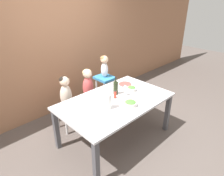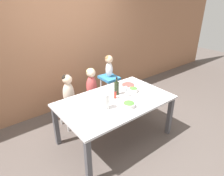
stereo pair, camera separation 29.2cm
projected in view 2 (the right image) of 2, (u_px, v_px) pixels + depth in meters
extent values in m
plane|color=#564C47|center=(115.00, 138.00, 3.46)|extent=(14.00, 14.00, 0.00)
cube|color=#9E6B4C|center=(67.00, 44.00, 3.94)|extent=(10.00, 0.06, 2.70)
cube|color=silver|center=(115.00, 101.00, 3.14)|extent=(1.77, 1.07, 0.03)
cube|color=#4C4C51|center=(88.00, 161.00, 2.51)|extent=(0.07, 0.07, 0.71)
cube|color=#4C4C51|center=(170.00, 116.00, 3.43)|extent=(0.07, 0.07, 0.71)
cube|color=#4C4C51|center=(56.00, 126.00, 3.18)|extent=(0.07, 0.07, 0.71)
cube|color=#4C4C51|center=(131.00, 96.00, 4.10)|extent=(0.07, 0.07, 0.71)
cylinder|color=silver|center=(68.00, 122.00, 3.54)|extent=(0.04, 0.04, 0.40)
cylinder|color=silver|center=(81.00, 116.00, 3.69)|extent=(0.04, 0.04, 0.40)
cylinder|color=silver|center=(61.00, 115.00, 3.73)|extent=(0.04, 0.04, 0.40)
cylinder|color=silver|center=(74.00, 110.00, 3.89)|extent=(0.04, 0.04, 0.40)
cube|color=silver|center=(70.00, 105.00, 3.62)|extent=(0.37, 0.43, 0.05)
cylinder|color=silver|center=(91.00, 113.00, 3.80)|extent=(0.04, 0.04, 0.40)
cylinder|color=silver|center=(102.00, 108.00, 3.96)|extent=(0.04, 0.04, 0.40)
cylinder|color=silver|center=(83.00, 107.00, 4.00)|extent=(0.04, 0.04, 0.40)
cylinder|color=silver|center=(95.00, 102.00, 4.16)|extent=(0.04, 0.04, 0.40)
cube|color=silver|center=(92.00, 98.00, 3.88)|extent=(0.37, 0.43, 0.05)
cylinder|color=silver|center=(108.00, 98.00, 4.00)|extent=(0.04, 0.04, 0.71)
cylinder|color=silver|center=(117.00, 95.00, 4.13)|extent=(0.04, 0.04, 0.71)
cylinder|color=silver|center=(101.00, 94.00, 4.17)|extent=(0.04, 0.04, 0.71)
cylinder|color=silver|center=(110.00, 91.00, 4.30)|extent=(0.04, 0.04, 0.71)
cube|color=teal|center=(109.00, 78.00, 3.99)|extent=(0.32, 0.36, 0.05)
ellipsoid|color=beige|center=(69.00, 94.00, 3.51)|extent=(0.20, 0.20, 0.43)
sphere|color=beige|center=(67.00, 79.00, 3.39)|extent=(0.17, 0.17, 0.17)
ellipsoid|color=black|center=(67.00, 78.00, 3.39)|extent=(0.16, 0.16, 0.12)
ellipsoid|color=#C64C4C|center=(92.00, 86.00, 3.78)|extent=(0.20, 0.20, 0.43)
sphere|color=beige|center=(91.00, 73.00, 3.66)|extent=(0.17, 0.17, 0.17)
ellipsoid|color=#DBC684|center=(91.00, 71.00, 3.66)|extent=(0.16, 0.16, 0.12)
ellipsoid|color=silver|center=(109.00, 69.00, 3.91)|extent=(0.14, 0.14, 0.30)
sphere|color=#D6AD89|center=(109.00, 59.00, 3.82)|extent=(0.15, 0.15, 0.15)
ellipsoid|color=olive|center=(109.00, 58.00, 3.82)|extent=(0.15, 0.14, 0.11)
cylinder|color=#232D19|center=(117.00, 88.00, 3.26)|extent=(0.08, 0.08, 0.22)
cylinder|color=#232D19|center=(117.00, 80.00, 3.20)|extent=(0.03, 0.03, 0.09)
cylinder|color=black|center=(117.00, 78.00, 3.18)|extent=(0.03, 0.03, 0.02)
cylinder|color=white|center=(105.00, 101.00, 2.86)|extent=(0.11, 0.11, 0.24)
cylinder|color=white|center=(126.00, 96.00, 3.26)|extent=(0.06, 0.06, 0.00)
cylinder|color=white|center=(126.00, 94.00, 3.24)|extent=(0.01, 0.01, 0.08)
ellipsoid|color=white|center=(126.00, 89.00, 3.20)|extent=(0.07, 0.07, 0.09)
cylinder|color=silver|center=(129.00, 105.00, 2.94)|extent=(0.19, 0.19, 0.06)
ellipsoid|color=#4C8438|center=(129.00, 103.00, 2.93)|extent=(0.16, 0.16, 0.04)
cylinder|color=silver|center=(133.00, 90.00, 3.38)|extent=(0.16, 0.16, 0.06)
ellipsoid|color=#4C8438|center=(133.00, 88.00, 3.37)|extent=(0.13, 0.13, 0.04)
cylinder|color=silver|center=(99.00, 119.00, 2.65)|extent=(0.23, 0.23, 0.01)
cylinder|color=silver|center=(77.00, 102.00, 3.07)|extent=(0.23, 0.23, 0.01)
cylinder|color=#D14C47|center=(128.00, 85.00, 3.64)|extent=(0.23, 0.23, 0.01)
cylinder|color=red|center=(115.00, 95.00, 3.16)|extent=(0.04, 0.04, 0.12)
cone|color=black|center=(115.00, 91.00, 3.13)|extent=(0.03, 0.03, 0.02)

